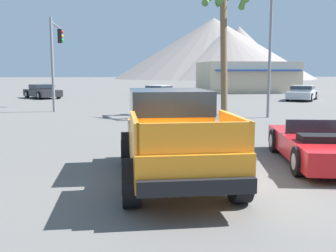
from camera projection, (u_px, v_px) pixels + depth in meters
The scene contains 11 objects.
ground_plane at pixel (193, 181), 8.43m from camera, with size 320.00×320.00×0.00m, color #5B5956.
orange_pickup_truck at pixel (172, 129), 8.65m from camera, with size 2.29×5.13×1.91m.
red_convertible_car at pixel (320, 146), 9.97m from camera, with size 2.62×4.58×1.06m.
parked_car_silver at pixel (302, 93), 31.95m from camera, with size 4.00×4.58×1.21m.
parked_car_white at pixel (159, 92), 34.12m from camera, with size 4.11×4.42×1.15m.
parked_car_dark at pixel (42, 91), 34.45m from camera, with size 3.82×4.45×1.21m.
traffic_light_crosswalk at pixel (56, 47), 24.06m from camera, with size 0.38×4.21×5.39m.
street_lamp_post at pixel (271, 18), 19.35m from camera, with size 0.90×0.24×8.32m.
palm_tree_tall at pixel (225, 14), 20.66m from camera, with size 2.88×2.80×7.01m.
storefront_building at pixel (246, 77), 45.18m from camera, with size 10.19×8.28×3.38m.
distant_mountain_range at pixel (222, 51), 129.76m from camera, with size 66.06×69.61×19.90m.
Camera 1 is at (-1.62, -8.04, 2.32)m, focal length 42.00 mm.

